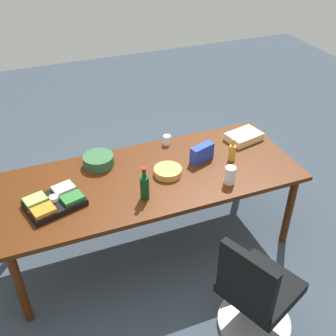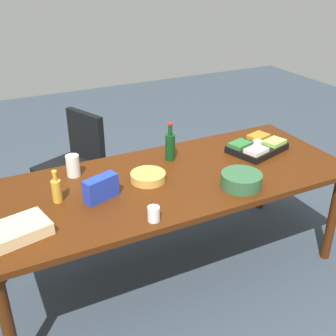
{
  "view_description": "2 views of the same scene",
  "coord_description": "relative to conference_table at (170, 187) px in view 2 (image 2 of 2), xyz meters",
  "views": [
    {
      "loc": [
        -0.86,
        -2.62,
        2.83
      ],
      "look_at": [
        0.15,
        -0.04,
        0.86
      ],
      "focal_mm": 43.51,
      "sensor_mm": 36.0,
      "label": 1
    },
    {
      "loc": [
        1.12,
        2.23,
        2.14
      ],
      "look_at": [
        0.02,
        0.01,
        0.88
      ],
      "focal_mm": 44.58,
      "sensor_mm": 36.0,
      "label": 2
    }
  ],
  "objects": [
    {
      "name": "dressing_bottle",
      "position": [
        0.75,
        -0.03,
        0.15
      ],
      "size": [
        0.06,
        0.06,
        0.21
      ],
      "color": "gold",
      "rests_on": "conference_table"
    },
    {
      "name": "veggie_tray",
      "position": [
        -0.8,
        -0.1,
        0.11
      ],
      "size": [
        0.49,
        0.4,
        0.09
      ],
      "color": "black",
      "rests_on": "conference_table"
    },
    {
      "name": "office_chair",
      "position": [
        0.4,
        -1.12,
        -0.36
      ],
      "size": [
        0.63,
        0.63,
        0.93
      ],
      "color": "gray",
      "rests_on": "ground"
    },
    {
      "name": "conference_table",
      "position": [
        0.0,
        0.0,
        0.0
      ],
      "size": [
        2.53,
        1.02,
        0.79
      ],
      "color": "#471F08",
      "rests_on": "ground"
    },
    {
      "name": "ground_plane",
      "position": [
        0.0,
        0.0,
        -0.72
      ],
      "size": [
        10.0,
        10.0,
        0.0
      ],
      "primitive_type": "plane",
      "color": "#36414D"
    },
    {
      "name": "sheet_cake",
      "position": [
        1.02,
        0.22,
        0.1
      ],
      "size": [
        0.36,
        0.28,
        0.07
      ],
      "primitive_type": "cube",
      "rotation": [
        0.0,
        0.0,
        0.22
      ],
      "color": "beige",
      "rests_on": "conference_table"
    },
    {
      "name": "chip_bowl",
      "position": [
        0.15,
        -0.03,
        0.1
      ],
      "size": [
        0.26,
        0.26,
        0.06
      ],
      "primitive_type": "cylinder",
      "rotation": [
        0.0,
        0.0,
        -0.09
      ],
      "color": "gold",
      "rests_on": "conference_table"
    },
    {
      "name": "paper_cup",
      "position": [
        0.31,
        0.42,
        0.11
      ],
      "size": [
        0.07,
        0.07,
        0.09
      ],
      "primitive_type": "cylinder",
      "rotation": [
        0.0,
        0.0,
        0.07
      ],
      "color": "white",
      "rests_on": "conference_table"
    },
    {
      "name": "mayo_jar",
      "position": [
        0.57,
        -0.32,
        0.15
      ],
      "size": [
        0.09,
        0.09,
        0.15
      ],
      "primitive_type": "cylinder",
      "rotation": [
        0.0,
        0.0,
        -0.01
      ],
      "color": "white",
      "rests_on": "conference_table"
    },
    {
      "name": "chip_bag_blue",
      "position": [
        0.5,
        0.05,
        0.14
      ],
      "size": [
        0.23,
        0.15,
        0.15
      ],
      "primitive_type": "cube",
      "rotation": [
        0.0,
        0.0,
        0.33
      ],
      "color": "#203BB9",
      "rests_on": "conference_table"
    },
    {
      "name": "wine_bottle",
      "position": [
        -0.13,
        -0.26,
        0.18
      ],
      "size": [
        0.08,
        0.08,
        0.28
      ],
      "color": "#0E3C18",
      "rests_on": "conference_table"
    },
    {
      "name": "salad_bowl",
      "position": [
        -0.36,
        0.31,
        0.12
      ],
      "size": [
        0.32,
        0.32,
        0.09
      ],
      "primitive_type": "cylinder",
      "rotation": [
        0.0,
        0.0,
        0.22
      ],
      "color": "#2F5B37",
      "rests_on": "conference_table"
    }
  ]
}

